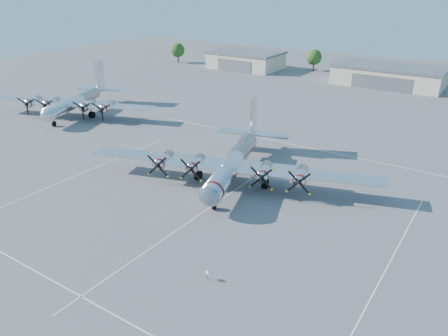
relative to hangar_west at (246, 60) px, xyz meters
The scene contains 9 objects.
ground 93.54m from the hangar_west, 61.23° to the right, with size 260.00×260.00×0.00m, color #525254.
parking_lines 95.08m from the hangar_west, 61.74° to the right, with size 60.00×50.08×0.01m.
hangar_west is the anchor object (origin of this frame).
hangar_center 45.00m from the hangar_west, ahead, with size 28.60×14.60×5.40m.
tree_far_west 25.36m from the hangar_west, behind, with size 4.80×4.80×6.64m.
tree_west 21.61m from the hangar_west, 21.89° to the left, with size 4.80×4.80×6.64m.
main_bomber_b29 86.04m from the hangar_west, 60.11° to the right, with size 41.31×28.26×9.14m, color silver, non-canonical shape.
bomber_west 65.56m from the hangar_west, 92.15° to the right, with size 36.21×25.64×9.56m, color silver, non-canonical shape.
info_placard 109.39m from the hangar_west, 60.95° to the right, with size 0.47×0.24×0.95m.
Camera 1 is at (28.35, -41.22, 26.39)m, focal length 35.00 mm.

